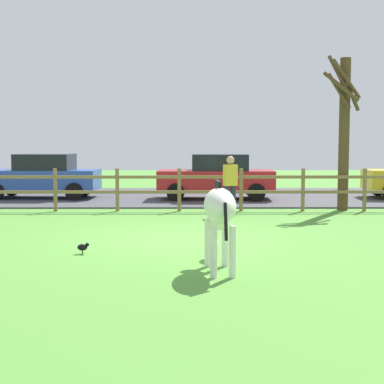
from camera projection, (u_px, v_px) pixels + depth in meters
ground_plane at (181, 240)px, 11.88m from camera, size 60.00×60.00×0.00m
parking_asphalt at (184, 197)px, 21.14m from camera, size 28.00×7.40×0.05m
paddock_fence at (179, 187)px, 16.80m from camera, size 21.89×0.11×1.26m
bare_tree at (344, 128)px, 16.88m from camera, size 1.17×0.89×4.55m
zebra at (219, 212)px, 8.96m from camera, size 0.57×1.94×1.41m
crow_on_grass at (83, 247)px, 10.39m from camera, size 0.22×0.10×0.20m
parked_car_blue at (42, 176)px, 20.33m from camera, size 4.04×1.96×1.56m
parked_car_red at (217, 176)px, 19.98m from camera, size 4.05×1.98×1.56m
visitor_near_fence at (230, 183)px, 15.90m from camera, size 0.41×0.31×1.64m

